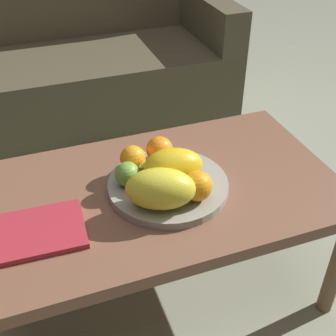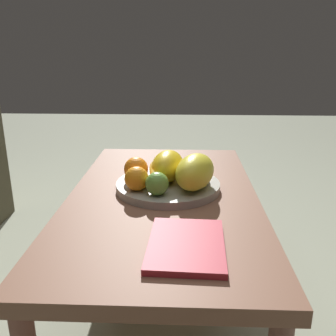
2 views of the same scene
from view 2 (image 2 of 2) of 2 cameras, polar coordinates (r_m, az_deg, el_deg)
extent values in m
plane|color=#969C83|center=(1.45, -0.69, -20.65)|extent=(8.00, 8.00, 0.00)
cube|color=brown|center=(1.22, -0.76, -4.89)|extent=(1.10, 0.61, 0.04)
cylinder|color=brown|center=(1.79, 8.65, -5.16)|extent=(0.05, 0.05, 0.41)
cylinder|color=brown|center=(1.81, -8.27, -4.89)|extent=(0.05, 0.05, 0.41)
cylinder|color=#9B988D|center=(1.25, 0.00, -2.71)|extent=(0.35, 0.35, 0.03)
ellipsoid|color=yellow|center=(1.25, -0.07, 0.29)|extent=(0.18, 0.13, 0.10)
ellipsoid|color=yellow|center=(1.18, 4.14, -0.58)|extent=(0.21, 0.17, 0.11)
sphere|color=orange|center=(1.17, -4.81, -1.62)|extent=(0.08, 0.08, 0.08)
sphere|color=orange|center=(1.28, 4.22, 0.29)|extent=(0.08, 0.08, 0.08)
sphere|color=orange|center=(1.26, -4.90, -0.16)|extent=(0.08, 0.08, 0.08)
sphere|color=#6AA23C|center=(1.14, -1.69, -2.39)|extent=(0.07, 0.07, 0.07)
ellipsoid|color=yellow|center=(1.25, -1.80, -1.38)|extent=(0.15, 0.05, 0.03)
ellipsoid|color=gold|center=(1.22, -1.96, -1.78)|extent=(0.13, 0.13, 0.03)
ellipsoid|color=yellow|center=(1.24, -2.08, -0.23)|extent=(0.15, 0.05, 0.03)
cube|color=#B32A37|center=(0.91, 2.81, -11.63)|extent=(0.26, 0.19, 0.02)
camera|label=1|loc=(1.26, 54.73, 26.92)|focal=47.04mm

